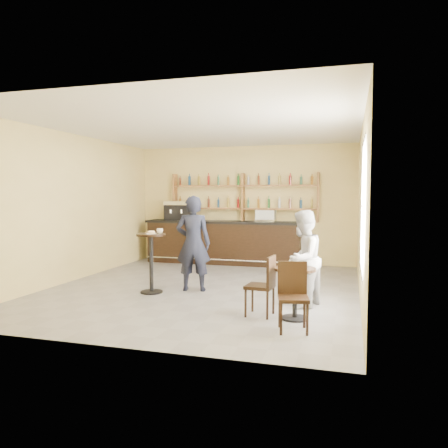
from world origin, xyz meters
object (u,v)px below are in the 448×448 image
(bar_counter, at_px, (223,242))
(patron_second, at_px, (303,259))
(pastry_case, at_px, (266,216))
(cafe_table, at_px, (295,294))
(man_main, at_px, (193,243))
(pedestal_table, at_px, (151,263))
(chair_south, at_px, (293,298))
(espresso_machine, at_px, (179,211))
(chair_west, at_px, (260,286))

(bar_counter, height_order, patron_second, patron_second)
(pastry_case, bearing_deg, cafe_table, -75.07)
(man_main, relative_size, cafe_table, 2.37)
(pedestal_table, bearing_deg, pastry_case, 68.41)
(pedestal_table, bearing_deg, chair_south, -29.08)
(espresso_machine, height_order, pastry_case, espresso_machine)
(man_main, xyz_separation_m, cafe_table, (2.16, -1.43, -0.54))
(pedestal_table, relative_size, chair_west, 1.21)
(pedestal_table, xyz_separation_m, patron_second, (2.89, -0.25, 0.24))
(pastry_case, xyz_separation_m, man_main, (-0.80, -3.38, -0.39))
(cafe_table, xyz_separation_m, chair_west, (-0.55, 0.05, 0.08))
(bar_counter, xyz_separation_m, pedestal_table, (-0.33, -3.79, -0.01))
(pastry_case, bearing_deg, bar_counter, 179.15)
(chair_west, xyz_separation_m, chair_south, (0.60, -0.65, 0.00))
(man_main, bearing_deg, patron_second, 152.01)
(bar_counter, distance_m, espresso_machine, 1.54)
(man_main, distance_m, chair_south, 3.03)
(cafe_table, bearing_deg, man_main, 146.45)
(espresso_machine, height_order, man_main, man_main)
(pedestal_table, distance_m, patron_second, 2.91)
(pastry_case, distance_m, pedestal_table, 4.15)
(espresso_machine, height_order, chair_south, espresso_machine)
(cafe_table, bearing_deg, bar_counter, 117.71)
(pastry_case, bearing_deg, pedestal_table, -112.44)
(cafe_table, relative_size, chair_south, 0.83)
(pastry_case, height_order, cafe_table, pastry_case)
(pastry_case, height_order, man_main, man_main)
(bar_counter, distance_m, pedestal_table, 3.81)
(espresso_machine, height_order, patron_second, espresso_machine)
(pastry_case, bearing_deg, espresso_machine, 179.15)
(espresso_machine, height_order, cafe_table, espresso_machine)
(bar_counter, height_order, man_main, man_main)
(pedestal_table, bearing_deg, cafe_table, -19.59)
(man_main, xyz_separation_m, chair_south, (2.21, -2.03, -0.46))
(pastry_case, xyz_separation_m, chair_south, (1.41, -5.41, -0.85))
(cafe_table, distance_m, chair_south, 0.61)
(bar_counter, xyz_separation_m, cafe_table, (2.53, -4.81, -0.19))
(espresso_machine, xyz_separation_m, pastry_case, (2.45, 0.00, -0.11))
(chair_south, bearing_deg, patron_second, 78.61)
(espresso_machine, relative_size, cafe_table, 0.94)
(pedestal_table, xyz_separation_m, chair_south, (2.91, -1.62, -0.10))
(pastry_case, bearing_deg, man_main, -104.12)
(espresso_machine, distance_m, chair_south, 6.72)
(cafe_table, relative_size, chair_west, 0.83)
(bar_counter, relative_size, patron_second, 2.65)
(cafe_table, height_order, chair_west, chair_west)
(pedestal_table, distance_m, chair_south, 3.33)
(chair_south, bearing_deg, man_main, 125.32)
(bar_counter, distance_m, man_main, 3.42)
(man_main, distance_m, chair_west, 2.17)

